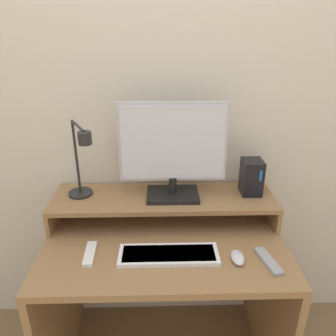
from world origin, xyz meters
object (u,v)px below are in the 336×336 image
object	(u,v)px
monitor	(173,150)
keyboard	(169,255)
router_dock	(251,177)
remote_control	(90,254)
mouse	(238,257)
remote_secondary	(268,261)
desk_lamp	(81,164)

from	to	relation	value
monitor	keyboard	distance (m)	0.44
router_dock	remote_control	bearing A→B (deg)	-157.87
mouse	remote_secondary	xyz separation A→B (m)	(0.12, -0.02, -0.01)
desk_lamp	mouse	size ratio (longest dim) A/B	3.88
monitor	desk_lamp	distance (m)	0.40
keyboard	mouse	world-z (taller)	mouse
desk_lamp	mouse	xyz separation A→B (m)	(0.63, -0.27, -0.29)
keyboard	router_dock	bearing A→B (deg)	37.74
remote_secondary	router_dock	bearing A→B (deg)	89.05
keyboard	remote_control	xyz separation A→B (m)	(-0.31, 0.02, -0.00)
router_dock	remote_control	distance (m)	0.78
router_dock	keyboard	bearing A→B (deg)	-142.26
keyboard	remote_control	size ratio (longest dim) A/B	2.66
desk_lamp	keyboard	size ratio (longest dim) A/B	0.90
mouse	router_dock	bearing A→B (deg)	69.76
keyboard	mouse	size ratio (longest dim) A/B	4.31
remote_control	remote_secondary	size ratio (longest dim) A/B	0.90
router_dock	mouse	bearing A→B (deg)	-110.24
remote_control	desk_lamp	bearing A→B (deg)	103.05
remote_secondary	monitor	bearing A→B (deg)	137.75
monitor	router_dock	distance (m)	0.39
monitor	router_dock	size ratio (longest dim) A/B	2.86
monitor	remote_secondary	distance (m)	0.59
monitor	desk_lamp	world-z (taller)	monitor
mouse	keyboard	bearing A→B (deg)	173.73
remote_secondary	keyboard	bearing A→B (deg)	173.14
monitor	remote_control	world-z (taller)	monitor
router_dock	keyboard	world-z (taller)	router_dock
monitor	desk_lamp	bearing A→B (deg)	-174.46
remote_control	mouse	bearing A→B (deg)	-4.43
mouse	remote_secondary	size ratio (longest dim) A/B	0.56
desk_lamp	remote_secondary	world-z (taller)	desk_lamp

